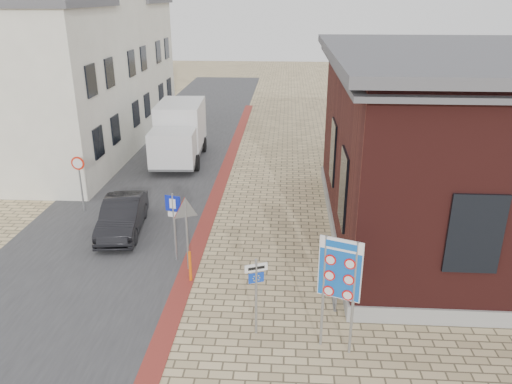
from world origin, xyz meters
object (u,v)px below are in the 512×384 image
(sedan, at_px, (122,216))
(border_sign, at_px, (340,271))
(box_truck, at_px, (179,132))
(bollard, at_px, (190,266))
(parking_sign, at_px, (174,216))
(essen_sign, at_px, (256,286))

(sedan, relative_size, border_sign, 1.26)
(box_truck, xyz_separation_m, border_sign, (7.19, -15.44, 0.71))
(sedan, relative_size, box_truck, 0.67)
(border_sign, height_order, bollard, border_sign)
(parking_sign, bearing_deg, border_sign, -26.27)
(sedan, distance_m, parking_sign, 3.40)
(box_truck, height_order, essen_sign, box_truck)
(box_truck, distance_m, parking_sign, 11.36)
(sedan, xyz_separation_m, essen_sign, (5.47, -5.87, 0.82))
(essen_sign, bearing_deg, parking_sign, 107.16)
(essen_sign, relative_size, parking_sign, 0.92)
(border_sign, height_order, parking_sign, border_sign)
(box_truck, relative_size, bollard, 5.68)
(border_sign, bearing_deg, sedan, 160.90)
(border_sign, bearing_deg, essen_sign, -172.52)
(parking_sign, bearing_deg, sedan, 154.26)
(box_truck, xyz_separation_m, essen_sign, (5.13, -14.94, -0.09))
(border_sign, relative_size, essen_sign, 1.40)
(essen_sign, height_order, bollard, essen_sign)
(essen_sign, relative_size, bollard, 2.16)
(box_truck, relative_size, essen_sign, 2.63)
(bollard, bearing_deg, sedan, 133.78)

